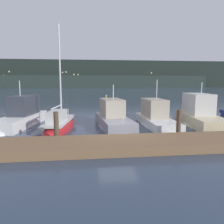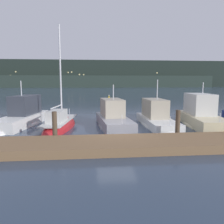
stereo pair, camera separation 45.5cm
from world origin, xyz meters
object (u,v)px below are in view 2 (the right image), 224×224
at_px(motorboat_berth_4, 113,121).
at_px(channel_buoy, 109,103).
at_px(motorboat_berth_6, 201,119).
at_px(motorboat_berth_2, 23,120).
at_px(sailboat_berth_3, 60,127).
at_px(motorboat_berth_5, 156,121).

relative_size(motorboat_berth_4, channel_buoy, 4.04).
bearing_deg(motorboat_berth_6, motorboat_berth_2, 173.85).
relative_size(sailboat_berth_3, motorboat_berth_5, 1.22).
height_order(motorboat_berth_2, motorboat_berth_6, motorboat_berth_2).
distance_m(motorboat_berth_5, channel_buoy, 13.29).
distance_m(motorboat_berth_2, channel_buoy, 14.29).
bearing_deg(motorboat_berth_6, motorboat_berth_4, 178.71).
relative_size(sailboat_berth_3, channel_buoy, 4.96).
relative_size(motorboat_berth_2, motorboat_berth_6, 1.00).
height_order(motorboat_berth_4, channel_buoy, motorboat_berth_4).
height_order(sailboat_berth_3, motorboat_berth_6, sailboat_berth_3).
xyz_separation_m(motorboat_berth_4, channel_buoy, (0.71, 13.26, 0.17)).
relative_size(motorboat_berth_4, motorboat_berth_6, 0.93).
bearing_deg(motorboat_berth_4, motorboat_berth_6, -1.29).
bearing_deg(sailboat_berth_3, motorboat_berth_4, 3.06).
xyz_separation_m(sailboat_berth_3, channel_buoy, (4.78, 13.47, 0.48)).
bearing_deg(motorboat_berth_2, motorboat_berth_6, -6.15).
bearing_deg(motorboat_berth_5, motorboat_berth_6, -6.91).
relative_size(motorboat_berth_2, motorboat_berth_5, 1.06).
bearing_deg(motorboat_berth_4, motorboat_berth_2, 169.18).
height_order(motorboat_berth_4, motorboat_berth_5, motorboat_berth_5).
height_order(motorboat_berth_2, motorboat_berth_5, motorboat_berth_5).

